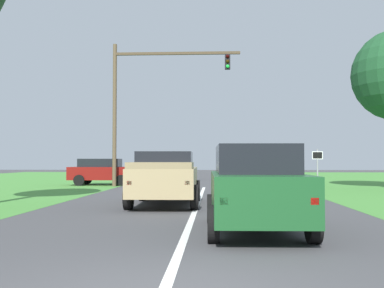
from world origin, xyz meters
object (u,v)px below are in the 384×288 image
(red_suv_near, at_px, (255,186))
(crossing_suv_far, at_px, (103,171))
(pickup_truck_lead, at_px, (166,177))
(traffic_light, at_px, (145,93))
(keep_moving_sign, at_px, (317,163))

(red_suv_near, relative_size, crossing_suv_far, 1.08)
(pickup_truck_lead, distance_m, traffic_light, 12.79)
(traffic_light, bearing_deg, crossing_suv_far, 153.67)
(pickup_truck_lead, distance_m, crossing_suv_far, 14.17)
(pickup_truck_lead, xyz_separation_m, traffic_light, (-2.46, 11.65, 4.69))
(red_suv_near, distance_m, keep_moving_sign, 16.93)
(crossing_suv_far, bearing_deg, traffic_light, -26.33)
(keep_moving_sign, height_order, crossing_suv_far, keep_moving_sign)
(red_suv_near, xyz_separation_m, crossing_suv_far, (-7.99, 18.98, -0.11))
(pickup_truck_lead, xyz_separation_m, keep_moving_sign, (7.51, 10.32, 0.44))
(pickup_truck_lead, relative_size, traffic_light, 0.62)
(crossing_suv_far, bearing_deg, pickup_truck_lead, -67.63)
(red_suv_near, xyz_separation_m, keep_moving_sign, (4.91, 16.20, 0.42))
(keep_moving_sign, relative_size, crossing_suv_far, 0.52)
(crossing_suv_far, bearing_deg, red_suv_near, -67.17)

